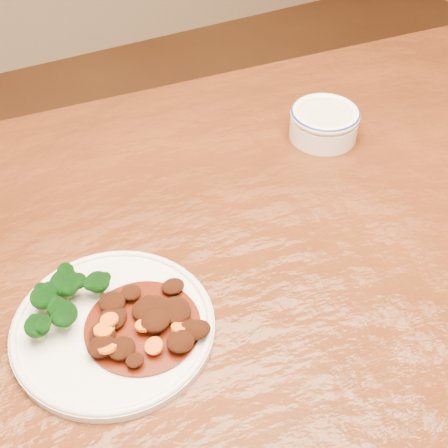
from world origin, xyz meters
name	(u,v)px	position (x,y,z in m)	size (l,w,h in m)	color
dining_table	(276,292)	(0.00, 0.00, 0.67)	(1.56, 1.00, 0.75)	#4E210D
dinner_plate	(113,327)	(-0.24, -0.02, 0.76)	(0.24, 0.24, 0.01)	silver
broccoli_florets	(62,299)	(-0.28, 0.02, 0.78)	(0.11, 0.08, 0.04)	#729F52
mince_stew	(147,321)	(-0.20, -0.04, 0.77)	(0.14, 0.14, 0.02)	#461407
dip_bowl	(324,122)	(0.19, 0.20, 0.78)	(0.11, 0.11, 0.05)	white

